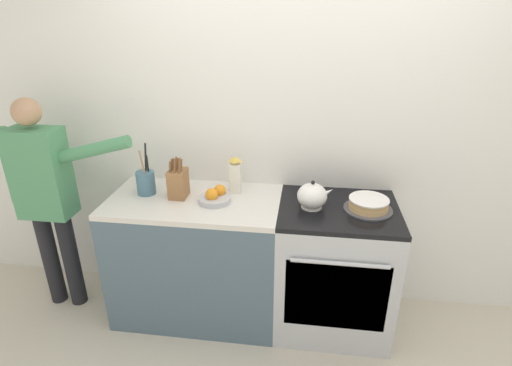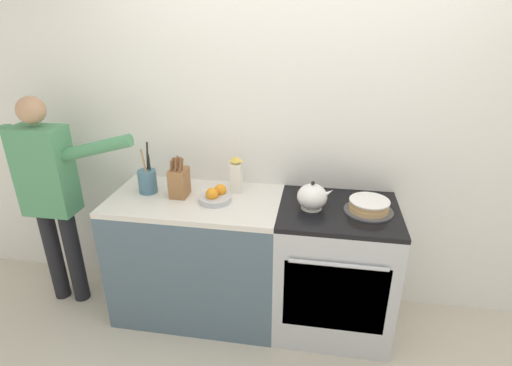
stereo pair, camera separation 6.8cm
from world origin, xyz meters
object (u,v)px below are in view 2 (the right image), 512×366
(tea_kettle, at_px, (312,197))
(milk_carton, at_px, (236,175))
(layer_cake, at_px, (369,206))
(person_baker, at_px, (50,188))
(knife_block, at_px, (179,182))
(stove_range, at_px, (334,269))
(fruit_bowl, at_px, (215,196))
(utensil_crock, at_px, (148,181))

(tea_kettle, distance_m, milk_carton, 0.54)
(layer_cake, distance_m, tea_kettle, 0.34)
(milk_carton, bearing_deg, person_baker, -170.85)
(knife_block, distance_m, milk_carton, 0.38)
(stove_range, xyz_separation_m, tea_kettle, (-0.17, -0.01, 0.52))
(layer_cake, height_order, fruit_bowl, fruit_bowl)
(stove_range, bearing_deg, utensil_crock, 177.89)
(utensil_crock, distance_m, person_baker, 0.67)
(layer_cake, distance_m, utensil_crock, 1.43)
(stove_range, xyz_separation_m, person_baker, (-1.92, -0.05, 0.46))
(tea_kettle, distance_m, knife_block, 0.86)
(knife_block, bearing_deg, utensil_crock, 174.96)
(tea_kettle, xyz_separation_m, milk_carton, (-0.51, 0.17, 0.04))
(tea_kettle, xyz_separation_m, fruit_bowl, (-0.61, -0.00, -0.04))
(knife_block, xyz_separation_m, person_baker, (-0.89, -0.07, -0.08))
(milk_carton, bearing_deg, utensil_crock, -169.53)
(stove_range, height_order, milk_carton, milk_carton)
(layer_cake, bearing_deg, utensil_crock, 178.01)
(tea_kettle, bearing_deg, utensil_crock, 176.87)
(fruit_bowl, relative_size, person_baker, 0.14)
(milk_carton, height_order, person_baker, person_baker)
(tea_kettle, bearing_deg, layer_cake, 1.69)
(tea_kettle, relative_size, milk_carton, 0.89)
(stove_range, xyz_separation_m, milk_carton, (-0.68, 0.15, 0.56))
(layer_cake, bearing_deg, milk_carton, 169.53)
(person_baker, bearing_deg, milk_carton, 13.12)
(stove_range, distance_m, fruit_bowl, 0.91)
(utensil_crock, height_order, fruit_bowl, utensil_crock)
(utensil_crock, bearing_deg, person_baker, -172.00)
(stove_range, relative_size, knife_block, 3.14)
(tea_kettle, height_order, person_baker, person_baker)
(utensil_crock, relative_size, fruit_bowl, 1.66)
(utensil_crock, xyz_separation_m, fruit_bowl, (0.48, -0.06, -0.05))
(stove_range, distance_m, person_baker, 1.97)
(person_baker, bearing_deg, knife_block, 8.65)
(stove_range, height_order, person_baker, person_baker)
(stove_range, bearing_deg, knife_block, 178.54)
(stove_range, xyz_separation_m, layer_cake, (0.17, -0.00, 0.48))
(layer_cake, relative_size, milk_carton, 1.17)
(fruit_bowl, relative_size, milk_carton, 0.82)
(knife_block, xyz_separation_m, utensil_crock, (-0.23, 0.02, -0.02))
(utensil_crock, bearing_deg, layer_cake, -1.99)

